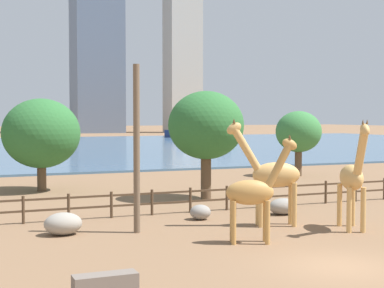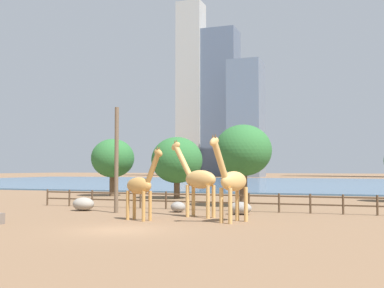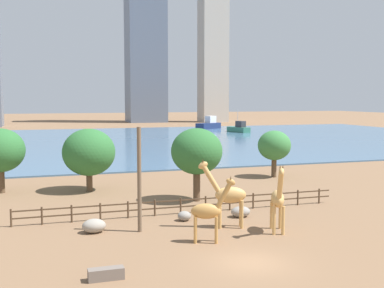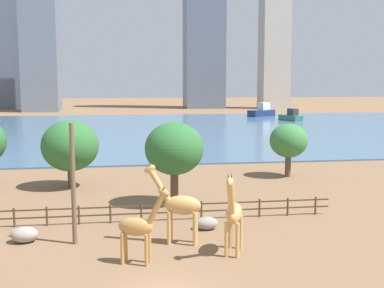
# 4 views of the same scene
# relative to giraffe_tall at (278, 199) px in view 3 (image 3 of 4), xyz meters

# --- Properties ---
(ground_plane) EXTENTS (400.00, 400.00, 0.00)m
(ground_plane) POSITION_rel_giraffe_tall_xyz_m (-4.33, 75.00, -2.30)
(ground_plane) COLOR brown
(harbor_water) EXTENTS (180.00, 86.00, 0.20)m
(harbor_water) POSITION_rel_giraffe_tall_xyz_m (-4.33, 72.00, -2.20)
(harbor_water) COLOR #476B8C
(harbor_water) RESTS_ON ground
(giraffe_tall) EXTENTS (1.73, 3.26, 4.86)m
(giraffe_tall) POSITION_rel_giraffe_tall_xyz_m (0.00, 0.00, 0.00)
(giraffe_tall) COLOR tan
(giraffe_tall) RESTS_ON ground
(giraffe_companion) EXTENTS (3.50, 1.59, 4.87)m
(giraffe_companion) POSITION_rel_giraffe_tall_xyz_m (-2.76, 2.22, 0.04)
(giraffe_companion) COLOR tan
(giraffe_companion) RESTS_ON ground
(giraffe_young) EXTENTS (2.86, 1.49, 4.26)m
(giraffe_young) POSITION_rel_giraffe_tall_xyz_m (-5.25, -0.70, -0.28)
(giraffe_young) COLOR #C18C47
(giraffe_young) RESTS_ON ground
(utility_pole) EXTENTS (0.28, 0.28, 7.19)m
(utility_pole) POSITION_rel_giraffe_tall_xyz_m (-8.89, 3.04, 1.30)
(utility_pole) COLOR brown
(utility_pole) RESTS_ON ground
(boulder_near_fence) EXTENTS (1.59, 1.26, 0.94)m
(boulder_near_fence) POSITION_rel_giraffe_tall_xyz_m (-11.90, 3.76, -1.83)
(boulder_near_fence) COLOR gray
(boulder_near_fence) RESTS_ON ground
(boulder_by_pole) EXTENTS (1.53, 1.10, 0.83)m
(boulder_by_pole) POSITION_rel_giraffe_tall_xyz_m (-0.68, 4.66, -1.88)
(boulder_by_pole) COLOR gray
(boulder_by_pole) RESTS_ON ground
(boulder_small) EXTENTS (1.02, 0.96, 0.72)m
(boulder_small) POSITION_rel_giraffe_tall_xyz_m (-5.12, 4.93, -1.94)
(boulder_small) COLOR gray
(boulder_small) RESTS_ON ground
(feeding_trough) EXTENTS (1.80, 0.60, 0.60)m
(feeding_trough) POSITION_rel_giraffe_tall_xyz_m (-12.30, -5.07, -2.00)
(feeding_trough) COLOR #72665B
(feeding_trough) RESTS_ON ground
(enclosure_fence) EXTENTS (26.12, 0.14, 1.30)m
(enclosure_fence) POSITION_rel_giraffe_tall_xyz_m (-4.54, 7.00, -1.54)
(enclosure_fence) COLOR #4C3826
(enclosure_fence) RESTS_ON ground
(tree_left_large) EXTENTS (4.55, 4.55, 6.49)m
(tree_left_large) POSITION_rel_giraffe_tall_xyz_m (-2.04, 11.26, 2.11)
(tree_left_large) COLOR brown
(tree_left_large) RESTS_ON ground
(tree_center_broad) EXTENTS (4.69, 4.69, 6.24)m
(tree_center_broad) POSITION_rel_giraffe_tall_xyz_m (-18.84, 20.51, 1.80)
(tree_center_broad) COLOR brown
(tree_center_broad) RESTS_ON ground
(tree_right_tall) EXTENTS (3.80, 3.80, 5.41)m
(tree_right_tall) POSITION_rel_giraffe_tall_xyz_m (10.58, 20.82, 1.36)
(tree_right_tall) COLOR brown
(tree_right_tall) RESTS_ON ground
(tree_left_small) EXTENTS (5.13, 5.13, 6.16)m
(tree_left_small) POSITION_rel_giraffe_tall_xyz_m (-10.64, 18.81, 1.53)
(tree_left_small) COLOR brown
(tree_left_small) RESTS_ON ground
(boat_ferry) EXTENTS (8.74, 7.17, 3.72)m
(boat_ferry) POSITION_rel_giraffe_tall_xyz_m (32.81, 104.30, -0.84)
(boat_ferry) COLOR navy
(boat_ferry) RESTS_ON harbor_water
(boat_sailboat) EXTENTS (4.35, 7.20, 6.10)m
(boat_sailboat) POSITION_rel_giraffe_tall_xyz_m (35.24, 87.79, -1.08)
(boat_sailboat) COLOR #337259
(boat_sailboat) RESTS_ON harbor_water
(skyline_block_central) EXTENTS (14.26, 12.33, 73.47)m
(skyline_block_central) POSITION_rel_giraffe_tall_xyz_m (24.76, 153.02, 34.44)
(skyline_block_central) COLOR slate
(skyline_block_central) RESTS_ON ground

